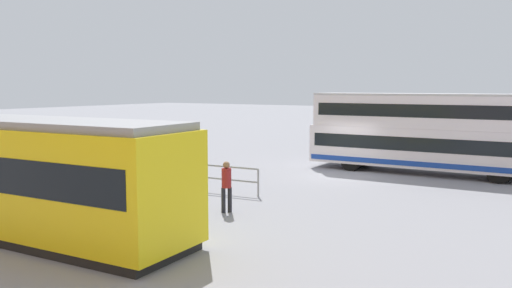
% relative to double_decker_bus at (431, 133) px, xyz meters
% --- Properties ---
extents(ground_plane, '(160.00, 160.00, 0.00)m').
position_rel_double_decker_bus_xyz_m(ground_plane, '(3.49, 2.91, -1.96)').
color(ground_plane, gray).
extents(double_decker_bus, '(11.45, 2.75, 3.80)m').
position_rel_double_decker_bus_xyz_m(double_decker_bus, '(0.00, 0.00, 0.00)').
color(double_decker_bus, silver).
rests_on(double_decker_bus, ground).
extents(pedestrian_near_railing, '(0.42, 0.42, 1.64)m').
position_rel_double_decker_bus_xyz_m(pedestrian_near_railing, '(8.52, 8.97, -1.02)').
color(pedestrian_near_railing, '#33384C').
rests_on(pedestrian_near_railing, ground).
extents(pedestrian_crossing, '(0.45, 0.45, 1.70)m').
position_rel_double_decker_bus_xyz_m(pedestrian_crossing, '(3.76, 11.52, -0.98)').
color(pedestrian_crossing, black).
rests_on(pedestrian_crossing, ground).
extents(pedestrian_railing, '(8.35, 0.60, 1.08)m').
position_rel_double_decker_bus_xyz_m(pedestrian_railing, '(8.31, 9.12, -1.22)').
color(pedestrian_railing, gray).
rests_on(pedestrian_railing, ground).
extents(info_sign, '(1.12, 0.14, 2.48)m').
position_rel_double_decker_bus_xyz_m(info_sign, '(13.13, 9.61, -0.23)').
color(info_sign, slate).
rests_on(info_sign, ground).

